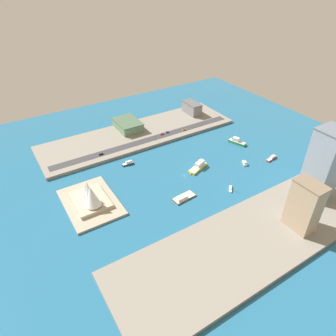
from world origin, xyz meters
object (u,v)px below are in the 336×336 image
at_px(tugboat_red, 272,158).
at_px(barge_flat_brown, 183,197).
at_px(apartment_midrise_tan, 304,206).
at_px(suv_black, 101,154).
at_px(warehouse_low_gray, 192,108).
at_px(taxi_yellow_cab, 184,130).
at_px(ferry_green_doubledeck, 237,142).
at_px(ferry_yellow_fast, 198,166).
at_px(patrol_launch_navy, 128,163).
at_px(hatchback_blue, 167,132).
at_px(yacht_sleek_gray, 245,163).
at_px(tower_tall_glass, 324,164).
at_px(terminal_long_green, 128,125).
at_px(traffic_light_waterfront, 155,137).
at_px(sailboat_small_white, 231,189).
at_px(opera_landmark, 90,196).
at_px(pickup_red, 162,134).

distance_m(tugboat_red, barge_flat_brown, 117.71).
height_order(apartment_midrise_tan, suv_black, apartment_midrise_tan).
distance_m(warehouse_low_gray, taxi_yellow_cab, 52.84).
distance_m(ferry_green_doubledeck, suv_black, 156.48).
height_order(ferry_yellow_fast, patrol_launch_navy, ferry_yellow_fast).
bearing_deg(hatchback_blue, ferry_yellow_fast, 172.55).
xyz_separation_m(yacht_sleek_gray, hatchback_blue, (97.11, 36.03, 2.95)).
distance_m(warehouse_low_gray, hatchback_blue, 66.92).
bearing_deg(apartment_midrise_tan, barge_flat_brown, 35.35).
relative_size(ferry_yellow_fast, ferry_green_doubledeck, 1.14).
bearing_deg(patrol_launch_navy, ferry_green_doubledeck, -102.34).
height_order(tower_tall_glass, taxi_yellow_cab, tower_tall_glass).
relative_size(terminal_long_green, tower_tall_glass, 0.60).
bearing_deg(hatchback_blue, traffic_light_waterfront, 113.03).
xyz_separation_m(ferry_green_doubledeck, traffic_light_waterfront, (51.56, 80.47, 5.19)).
bearing_deg(hatchback_blue, tower_tall_glass, -162.76).
height_order(tower_tall_glass, hatchback_blue, tower_tall_glass).
relative_size(patrol_launch_navy, traffic_light_waterfront, 2.06).
distance_m(sailboat_small_white, opera_landmark, 128.06).
height_order(tugboat_red, patrol_launch_navy, patrol_launch_navy).
distance_m(tower_tall_glass, traffic_light_waterfront, 177.68).
bearing_deg(warehouse_low_gray, traffic_light_waterfront, 116.42).
relative_size(suv_black, traffic_light_waterfront, 0.75).
distance_m(terminal_long_green, opera_landmark, 139.69).
distance_m(patrol_launch_navy, traffic_light_waterfront, 52.98).
distance_m(hatchback_blue, traffic_light_waterfront, 23.79).
bearing_deg(hatchback_blue, ferry_green_doubledeck, -135.94).
bearing_deg(opera_landmark, tower_tall_glass, -118.48).
height_order(yacht_sleek_gray, sailboat_small_white, sailboat_small_white).
relative_size(terminal_long_green, hatchback_blue, 8.46).
relative_size(tugboat_red, barge_flat_brown, 0.73).
relative_size(tugboat_red, yacht_sleek_gray, 1.56).
distance_m(yacht_sleek_gray, traffic_light_waterfront, 105.34).
distance_m(ferry_green_doubledeck, pickup_red, 89.62).
bearing_deg(ferry_yellow_fast, warehouse_low_gray, -32.52).
bearing_deg(apartment_midrise_tan, sailboat_small_white, 9.57).
xyz_separation_m(tower_tall_glass, apartment_midrise_tan, (-19.47, 46.57, -10.85)).
bearing_deg(yacht_sleek_gray, apartment_midrise_tan, 161.50).
height_order(tugboat_red, yacht_sleek_gray, yacht_sleek_gray).
xyz_separation_m(suv_black, pickup_red, (4.03, -79.59, -0.02)).
bearing_deg(taxi_yellow_cab, ferry_green_doubledeck, -145.82).
distance_m(warehouse_low_gray, apartment_midrise_tan, 225.54).
height_order(yacht_sleek_gray, hatchback_blue, hatchback_blue).
distance_m(barge_flat_brown, yacht_sleek_gray, 87.13).
bearing_deg(tower_tall_glass, yacht_sleek_gray, 12.81).
bearing_deg(suv_black, tugboat_red, -123.10).
bearing_deg(tower_tall_glass, ferry_yellow_fast, 34.48).
bearing_deg(suv_black, hatchback_blue, -86.89).
bearing_deg(pickup_red, tugboat_red, -144.40).
distance_m(warehouse_low_gray, suv_black, 150.71).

